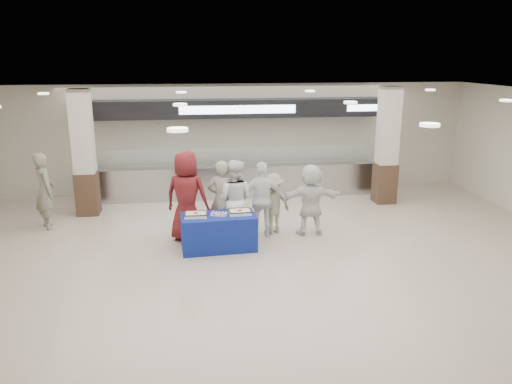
{
  "coord_description": "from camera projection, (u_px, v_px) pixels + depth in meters",
  "views": [
    {
      "loc": [
        -1.39,
        -8.65,
        3.97
      ],
      "look_at": [
        0.02,
        1.6,
        1.14
      ],
      "focal_mm": 35.0,
      "sensor_mm": 36.0,
      "label": 1
    }
  ],
  "objects": [
    {
      "name": "civilian_maroon",
      "position": [
        187.0,
        196.0,
        10.89
      ],
      "size": [
        1.15,
        0.96,
        2.01
      ],
      "primitive_type": "imported",
      "rotation": [
        0.0,
        0.0,
        2.76
      ],
      "color": "maroon",
      "rests_on": "ground"
    },
    {
      "name": "chef_short",
      "position": [
        263.0,
        200.0,
        11.15
      ],
      "size": [
        1.04,
        0.49,
        1.72
      ],
      "primitive_type": "imported",
      "rotation": [
        0.0,
        0.0,
        3.08
      ],
      "color": "white",
      "rests_on": "ground"
    },
    {
      "name": "soldier_a",
      "position": [
        222.0,
        200.0,
        11.02
      ],
      "size": [
        0.72,
        0.55,
        1.78
      ],
      "primitive_type": "imported",
      "rotation": [
        0.0,
        0.0,
        2.94
      ],
      "color": "gray",
      "rests_on": "ground"
    },
    {
      "name": "column_left",
      "position": [
        84.0,
        156.0,
        12.58
      ],
      "size": [
        0.55,
        0.55,
        3.2
      ],
      "color": "#39251A",
      "rests_on": "ground"
    },
    {
      "name": "cupcake_tray",
      "position": [
        219.0,
        214.0,
        10.43
      ],
      "size": [
        0.41,
        0.35,
        0.06
      ],
      "color": "#A8A8AD",
      "rests_on": "display_table"
    },
    {
      "name": "serving_line",
      "position": [
        237.0,
        157.0,
        14.35
      ],
      "size": [
        8.7,
        0.85,
        2.8
      ],
      "color": "#ACAFB3",
      "rests_on": "ground"
    },
    {
      "name": "column_right",
      "position": [
        387.0,
        148.0,
        13.63
      ],
      "size": [
        0.55,
        0.55,
        3.2
      ],
      "color": "#39251A",
      "rests_on": "ground"
    },
    {
      "name": "soldier_b",
      "position": [
        273.0,
        204.0,
        11.42
      ],
      "size": [
        1.04,
        0.83,
        1.41
      ],
      "primitive_type": "imported",
      "rotation": [
        0.0,
        0.0,
        3.54
      ],
      "color": "gray",
      "rests_on": "ground"
    },
    {
      "name": "sheet_cake_left",
      "position": [
        196.0,
        214.0,
        10.33
      ],
      "size": [
        0.47,
        0.38,
        0.1
      ],
      "color": "white",
      "rests_on": "display_table"
    },
    {
      "name": "soldier_bg",
      "position": [
        45.0,
        191.0,
        11.69
      ],
      "size": [
        0.71,
        0.79,
        1.83
      ],
      "primitive_type": "imported",
      "rotation": [
        0.0,
        0.0,
        2.08
      ],
      "color": "gray",
      "rests_on": "ground"
    },
    {
      "name": "chef_tall",
      "position": [
        234.0,
        199.0,
        11.06
      ],
      "size": [
        1.05,
        0.93,
        1.79
      ],
      "primitive_type": "imported",
      "rotation": [
        0.0,
        0.0,
        2.79
      ],
      "color": "white",
      "rests_on": "ground"
    },
    {
      "name": "ground",
      "position": [
        266.0,
        272.0,
        9.5
      ],
      "size": [
        14.0,
        14.0,
        0.0
      ],
      "primitive_type": "plane",
      "color": "beige",
      "rests_on": "ground"
    },
    {
      "name": "display_table",
      "position": [
        219.0,
        232.0,
        10.53
      ],
      "size": [
        1.59,
        0.87,
        0.75
      ],
      "primitive_type": "cube",
      "rotation": [
        0.0,
        0.0,
        0.06
      ],
      "color": "navy",
      "rests_on": "ground"
    },
    {
      "name": "civilian_white",
      "position": [
        311.0,
        200.0,
        11.31
      ],
      "size": [
        1.53,
        0.49,
        1.65
      ],
      "primitive_type": "imported",
      "rotation": [
        0.0,
        0.0,
        3.15
      ],
      "color": "white",
      "rests_on": "ground"
    },
    {
      "name": "sheet_cake_right",
      "position": [
        240.0,
        212.0,
        10.51
      ],
      "size": [
        0.48,
        0.38,
        0.1
      ],
      "color": "white",
      "rests_on": "display_table"
    }
  ]
}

